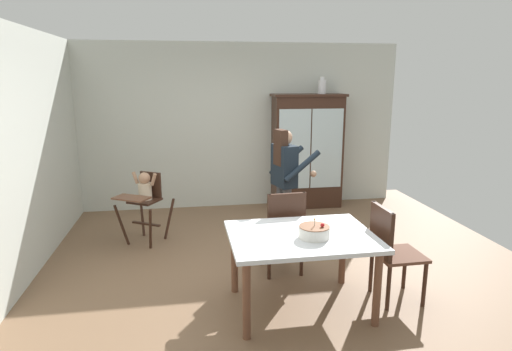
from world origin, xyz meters
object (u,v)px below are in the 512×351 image
adult_person (285,174)px  dining_table (301,244)px  dining_chair_right_end (390,247)px  ceramic_vase (322,86)px  high_chair_with_toddler (145,195)px  china_cabinet (307,151)px  birthday_cake (314,232)px  dining_chair_far_side (284,227)px

adult_person → dining_table: 1.53m
dining_chair_right_end → ceramic_vase: bearing=-6.5°
adult_person → dining_chair_right_end: adult_person is taller
high_chair_with_toddler → adult_person: bearing=15.2°
china_cabinet → high_chair_with_toddler: bearing=-153.7°
ceramic_vase → dining_table: size_ratio=0.20×
high_chair_with_toddler → adult_person: 1.85m
china_cabinet → ceramic_vase: ceramic_vase is taller
china_cabinet → dining_table: bearing=-106.7°
china_cabinet → ceramic_vase: size_ratio=6.98×
adult_person → birthday_cake: 1.59m
ceramic_vase → dining_chair_far_side: 3.12m
china_cabinet → dining_chair_right_end: bearing=-91.4°
high_chair_with_toddler → china_cabinet: bearing=56.7°
ceramic_vase → dining_table: (-1.18, -3.22, -1.36)m
dining_table → dining_chair_right_end: (0.88, 0.01, -0.09)m
adult_person → dining_chair_right_end: bearing=-169.6°
china_cabinet → dining_chair_right_end: size_ratio=1.96×
ceramic_vase → dining_chair_far_side: (-1.18, -2.50, -1.45)m
china_cabinet → ceramic_vase: bearing=1.0°
high_chair_with_toddler → dining_chair_right_end: bearing=-8.0°
adult_person → birthday_cake: adult_person is taller
high_chair_with_toddler → adult_person: adult_person is taller
dining_table → birthday_cake: bearing=-46.7°
china_cabinet → high_chair_with_toddler: 2.85m
birthday_cake → dining_chair_right_end: (0.79, 0.10, -0.24)m
ceramic_vase → china_cabinet: bearing=-179.0°
ceramic_vase → dining_table: bearing=-110.2°
ceramic_vase → high_chair_with_toddler: bearing=-155.5°
china_cabinet → ceramic_vase: (0.22, 0.00, 1.06)m
high_chair_with_toddler → birthday_cake: (1.67, -2.05, 0.14)m
dining_table → dining_chair_far_side: 0.73m
china_cabinet → dining_table: (-0.96, -3.22, -0.30)m
adult_person → dining_table: (-0.18, -1.48, -0.32)m
dining_chair_far_side → dining_chair_right_end: 1.14m
china_cabinet → birthday_cake: china_cabinet is taller
ceramic_vase → birthday_cake: 3.70m
high_chair_with_toddler → dining_chair_right_end: 3.15m
birthday_cake → dining_chair_far_side: size_ratio=0.29×
high_chair_with_toddler → dining_table: high_chair_with_toddler is taller
dining_chair_far_side → dining_chair_right_end: same height
high_chair_with_toddler → dining_table: bearing=-20.7°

